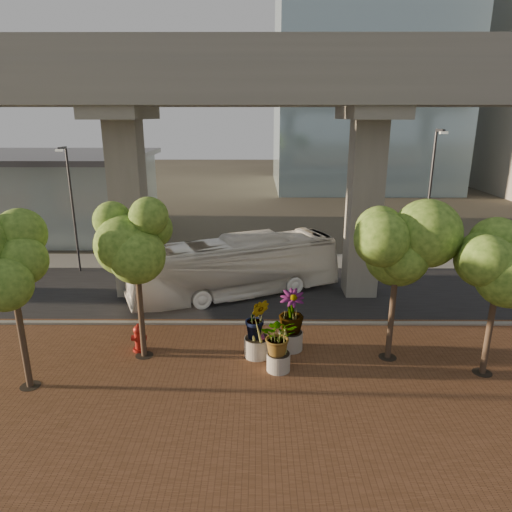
{
  "coord_description": "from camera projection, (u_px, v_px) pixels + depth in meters",
  "views": [
    {
      "loc": [
        0.59,
        -20.98,
        9.17
      ],
      "look_at": [
        0.49,
        0.5,
        2.54
      ],
      "focal_mm": 32.0,
      "sensor_mm": 36.0,
      "label": 1
    }
  ],
  "objects": [
    {
      "name": "planter_left",
      "position": [
        257.0,
        321.0,
        17.63
      ],
      "size": [
        2.23,
        2.23,
        2.45
      ],
      "color": "#AAA39A",
      "rests_on": "ground"
    },
    {
      "name": "street_tree_near_east",
      "position": [
        398.0,
        242.0,
        16.57
      ],
      "size": [
        4.09,
        4.09,
        6.58
      ],
      "color": "#443426",
      "rests_on": "ground"
    },
    {
      "name": "brick_plaza",
      "position": [
        240.0,
        404.0,
        15.1
      ],
      "size": [
        70.0,
        13.0,
        0.06
      ],
      "primitive_type": "cube",
      "color": "brown",
      "rests_on": "ground"
    },
    {
      "name": "streetlamp_west",
      "position": [
        71.0,
        201.0,
        26.67
      ],
      "size": [
        0.37,
        1.08,
        7.47
      ],
      "color": "#2B2B30",
      "rests_on": "ground"
    },
    {
      "name": "far_sidewalk",
      "position": [
        249.0,
        261.0,
        29.91
      ],
      "size": [
        90.0,
        3.0,
        0.06
      ],
      "primitive_type": "cube",
      "color": "gray",
      "rests_on": "ground"
    },
    {
      "name": "transit_viaduct",
      "position": [
        246.0,
        155.0,
        22.52
      ],
      "size": [
        72.0,
        5.6,
        12.4
      ],
      "color": "gray",
      "rests_on": "ground"
    },
    {
      "name": "street_tree_far_west",
      "position": [
        9.0,
        258.0,
        14.65
      ],
      "size": [
        3.57,
        3.57,
        6.38
      ],
      "color": "#443426",
      "rests_on": "ground"
    },
    {
      "name": "ground",
      "position": [
        246.0,
        307.0,
        22.75
      ],
      "size": [
        160.0,
        160.0,
        0.0
      ],
      "primitive_type": "plane",
      "color": "#353027",
      "rests_on": "ground"
    },
    {
      "name": "streetlamp_east",
      "position": [
        431.0,
        191.0,
        26.7
      ],
      "size": [
        0.42,
        1.22,
        8.42
      ],
      "color": "#2A2A2F",
      "rests_on": "ground"
    },
    {
      "name": "fire_hydrant",
      "position": [
        139.0,
        338.0,
        18.31
      ],
      "size": [
        0.59,
        0.53,
        1.17
      ],
      "color": "maroon",
      "rests_on": "ground"
    },
    {
      "name": "planter_front",
      "position": [
        279.0,
        338.0,
        16.68
      ],
      "size": [
        1.95,
        1.95,
        2.15
      ],
      "color": "gray",
      "rests_on": "ground"
    },
    {
      "name": "transit_bus",
      "position": [
        235.0,
        267.0,
        23.88
      ],
      "size": [
        11.29,
        6.77,
        3.11
      ],
      "primitive_type": "imported",
      "rotation": [
        0.0,
        0.0,
        1.97
      ],
      "color": "white",
      "rests_on": "ground"
    },
    {
      "name": "curb_strip",
      "position": [
        245.0,
        323.0,
        20.82
      ],
      "size": [
        70.0,
        0.25,
        0.16
      ],
      "primitive_type": "cube",
      "color": "gray",
      "rests_on": "ground"
    },
    {
      "name": "street_tree_near_west",
      "position": [
        135.0,
        239.0,
        16.68
      ],
      "size": [
        3.41,
        3.41,
        6.37
      ],
      "color": "#443426",
      "rests_on": "ground"
    },
    {
      "name": "street_tree_far_east",
      "position": [
        501.0,
        262.0,
        15.6
      ],
      "size": [
        3.6,
        3.6,
        5.98
      ],
      "color": "#443426",
      "rests_on": "ground"
    },
    {
      "name": "asphalt_road",
      "position": [
        247.0,
        292.0,
        24.66
      ],
      "size": [
        90.0,
        8.0,
        0.04
      ],
      "primitive_type": "cube",
      "color": "black",
      "rests_on": "ground"
    },
    {
      "name": "station_pavilion",
      "position": [
        6.0,
        192.0,
        37.18
      ],
      "size": [
        23.0,
        13.0,
        6.3
      ],
      "color": "#ABC0C3",
      "rests_on": "ground"
    },
    {
      "name": "planter_right",
      "position": [
        291.0,
        314.0,
        18.14
      ],
      "size": [
        2.37,
        2.37,
        2.53
      ],
      "color": "#9B958C",
      "rests_on": "ground"
    }
  ]
}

